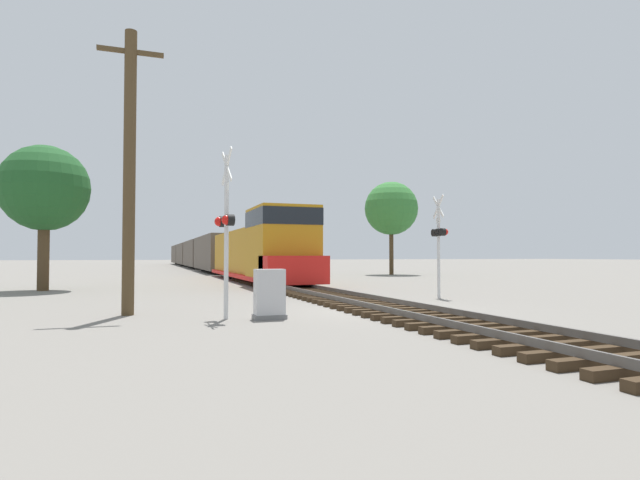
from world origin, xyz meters
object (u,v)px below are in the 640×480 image
utility_pole (129,169)px  tree_mid_background (391,209)px  freight_train (201,254)px  crossing_signal_near (226,224)px  tree_far_right (45,189)px  relay_cabinet (269,294)px  crossing_signal_far (439,236)px

utility_pole → tree_mid_background: tree_mid_background is taller
freight_train → tree_mid_background: 29.75m
crossing_signal_near → tree_mid_background: 32.32m
crossing_signal_near → tree_far_right: (-6.58, 13.67, 2.38)m
crossing_signal_near → tree_far_right: tree_far_right is taller
utility_pole → tree_mid_background: bearing=49.2°
crossing_signal_near → utility_pole: 3.46m
crossing_signal_near → tree_mid_background: bearing=137.5°
freight_train → crossing_signal_near: 52.49m
freight_train → tree_far_right: 40.36m
freight_train → relay_cabinet: (-3.71, -52.60, -1.26)m
tree_far_right → tree_mid_background: (25.20, 12.53, 0.97)m
crossing_signal_near → freight_train: bearing=167.6°
freight_train → crossing_signal_far: freight_train is taller
freight_train → relay_cabinet: freight_train is taller
crossing_signal_far → tree_mid_background: (9.61, 22.43, 3.42)m
relay_cabinet → utility_pole: utility_pole is taller
crossing_signal_far → relay_cabinet: (-7.89, -4.11, -1.79)m
tree_far_right → tree_mid_background: bearing=26.4°
relay_cabinet → tree_mid_background: 32.22m
crossing_signal_near → crossing_signal_far: bearing=105.6°
relay_cabinet → tree_mid_background: bearing=56.6°
crossing_signal_far → utility_pole: size_ratio=0.50×
tree_far_right → tree_mid_background: tree_mid_background is taller
tree_far_right → crossing_signal_near: bearing=-64.3°
freight_train → crossing_signal_near: crossing_signal_near is taller
tree_mid_background → freight_train: bearing=117.9°
utility_pole → crossing_signal_near: bearing=-36.5°
utility_pole → tree_mid_background: 32.27m
freight_train → tree_far_right: size_ratio=12.51×
crossing_signal_near → tree_far_right: size_ratio=0.65×
crossing_signal_near → utility_pole: utility_pole is taller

